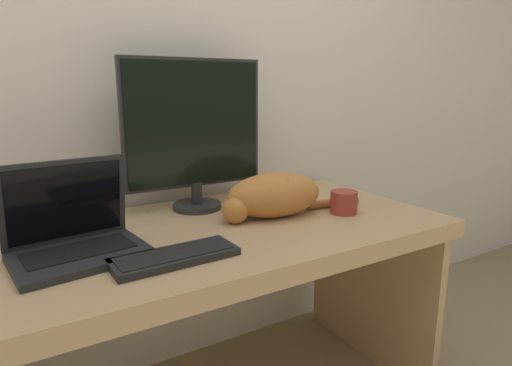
{
  "coord_description": "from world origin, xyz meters",
  "views": [
    {
      "loc": [
        -0.48,
        -0.82,
        1.15
      ],
      "look_at": [
        0.22,
        0.34,
        0.85
      ],
      "focal_mm": 30.0,
      "sensor_mm": 36.0,
      "label": 1
    }
  ],
  "objects_px": {
    "coffee_mug": "(344,202)",
    "monitor": "(195,132)",
    "laptop": "(76,238)",
    "cat": "(273,195)",
    "external_keyboard": "(175,257)"
  },
  "relations": [
    {
      "from": "external_keyboard",
      "to": "coffee_mug",
      "type": "bearing_deg",
      "value": 6.24
    },
    {
      "from": "laptop",
      "to": "cat",
      "type": "bearing_deg",
      "value": -5.0
    },
    {
      "from": "monitor",
      "to": "laptop",
      "type": "distance_m",
      "value": 0.57
    },
    {
      "from": "coffee_mug",
      "to": "monitor",
      "type": "bearing_deg",
      "value": 142.55
    },
    {
      "from": "laptop",
      "to": "cat",
      "type": "relative_size",
      "value": 0.64
    },
    {
      "from": "cat",
      "to": "monitor",
      "type": "bearing_deg",
      "value": 137.91
    },
    {
      "from": "monitor",
      "to": "laptop",
      "type": "relative_size",
      "value": 1.51
    },
    {
      "from": "laptop",
      "to": "coffee_mug",
      "type": "height_order",
      "value": "laptop"
    },
    {
      "from": "monitor",
      "to": "external_keyboard",
      "type": "relative_size",
      "value": 1.63
    },
    {
      "from": "coffee_mug",
      "to": "laptop",
      "type": "bearing_deg",
      "value": 175.57
    },
    {
      "from": "cat",
      "to": "laptop",
      "type": "bearing_deg",
      "value": -168.43
    },
    {
      "from": "external_keyboard",
      "to": "cat",
      "type": "xyz_separation_m",
      "value": [
        0.43,
        0.19,
        0.07
      ]
    },
    {
      "from": "external_keyboard",
      "to": "coffee_mug",
      "type": "xyz_separation_m",
      "value": [
        0.67,
        0.1,
        0.03
      ]
    },
    {
      "from": "external_keyboard",
      "to": "laptop",
      "type": "bearing_deg",
      "value": 140.15
    },
    {
      "from": "laptop",
      "to": "external_keyboard",
      "type": "relative_size",
      "value": 1.08
    }
  ]
}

